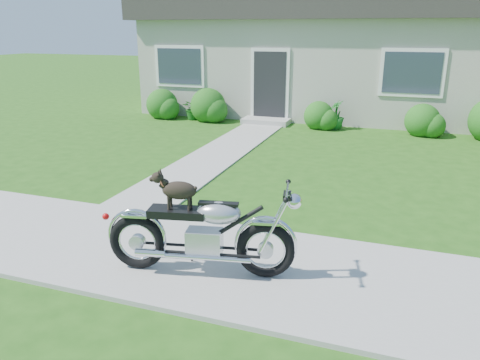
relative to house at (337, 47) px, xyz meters
name	(u,v)px	position (x,y,z in m)	size (l,w,h in m)	color
ground	(187,256)	(0.00, -11.99, -2.16)	(80.00, 80.00, 0.00)	#235114
sidewalk	(187,255)	(0.00, -11.99, -2.14)	(24.00, 2.20, 0.04)	#9E9B93
walkway	(222,152)	(-1.50, -6.99, -2.14)	(1.20, 8.00, 0.03)	#9E9B93
house	(337,47)	(0.00, 0.00, 0.00)	(12.60, 7.03, 4.50)	beige
shrub_row	(319,113)	(0.11, -3.49, -1.71)	(10.60, 1.18, 1.18)	#225E19
potted_plant_left	(193,108)	(-3.89, -3.44, -1.79)	(0.67, 0.58, 0.74)	#155015
potted_plant_right	(336,115)	(0.59, -3.44, -1.75)	(0.46, 0.46, 0.82)	#1B621F
motorcycle_with_dog	(203,231)	(0.40, -12.36, -1.60)	(2.20, 0.76, 1.20)	black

